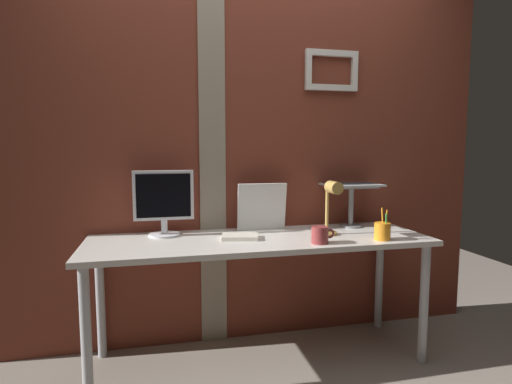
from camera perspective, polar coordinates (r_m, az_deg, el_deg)
name	(u,v)px	position (r m, az deg, el deg)	size (l,w,h in m)	color
ground_plane	(267,370)	(2.48, 1.48, -23.45)	(6.00, 6.00, 0.00)	gray
brick_wall_back	(247,147)	(2.64, -1.20, 6.21)	(3.15, 0.16, 2.46)	brown
desk	(260,251)	(2.36, 0.56, -8.13)	(1.92, 0.61, 0.72)	silver
monitor	(164,200)	(2.42, -12.67, -1.04)	(0.34, 0.18, 0.38)	white
laptop_stand	(351,199)	(2.70, 13.04, -1.01)	(0.28, 0.22, 0.27)	gray
laptop	(347,176)	(2.75, 12.47, 2.17)	(0.35, 0.30, 0.22)	#ADB2B7
whiteboard_panel	(262,207)	(2.52, 0.82, -2.07)	(0.30, 0.02, 0.29)	white
desk_lamp	(331,202)	(2.38, 10.35, -1.43)	(0.12, 0.20, 0.32)	tan
pen_cup	(382,231)	(2.38, 17.11, -5.19)	(0.09, 0.09, 0.18)	orange
coffee_mug	(320,235)	(2.22, 8.90, -5.89)	(0.13, 0.09, 0.09)	maroon
paper_clutter_stack	(240,237)	(2.31, -2.25, -6.22)	(0.20, 0.14, 0.02)	silver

